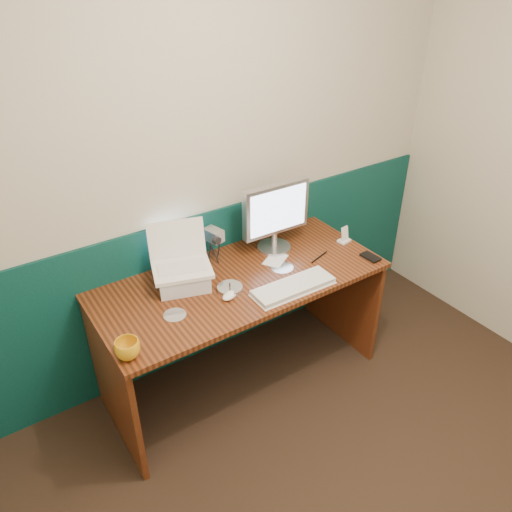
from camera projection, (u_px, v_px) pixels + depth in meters
back_wall at (194, 173)px, 2.70m from camera, size 3.50×0.04×2.50m
wainscot at (203, 287)px, 3.08m from camera, size 3.48×0.02×1.00m
desk at (242, 331)px, 2.92m from camera, size 1.60×0.70×0.75m
laptop_riser at (183, 278)px, 2.64m from camera, size 0.32×0.29×0.09m
laptop at (180, 251)px, 2.55m from camera, size 0.36×0.31×0.25m
monitor at (275, 217)px, 2.88m from camera, size 0.43×0.13×0.42m
keyboard at (293, 287)px, 2.63m from camera, size 0.46×0.16×0.03m
mouse_right at (315, 273)px, 2.74m from camera, size 0.11×0.07×0.03m
mouse_left at (229, 295)px, 2.56m from camera, size 0.11×0.09×0.03m
mug at (128, 349)px, 2.18m from camera, size 0.15×0.15×0.09m
camcorder at (214, 247)px, 2.84m from camera, size 0.11×0.13×0.18m
cd_spindle at (230, 289)px, 2.62m from camera, size 0.13×0.13×0.03m
cd_loose_a at (175, 315)px, 2.45m from camera, size 0.11×0.11×0.00m
cd_loose_b at (282, 267)px, 2.82m from camera, size 0.13×0.13×0.00m
pen at (319, 257)px, 2.90m from camera, size 0.15×0.05×0.01m
papers at (275, 260)px, 2.88m from camera, size 0.19×0.17×0.00m
dock at (344, 241)px, 3.06m from camera, size 0.08×0.06×0.01m
music_player at (345, 234)px, 3.03m from camera, size 0.05×0.03×0.09m
pda at (371, 257)px, 2.90m from camera, size 0.07×0.12×0.01m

